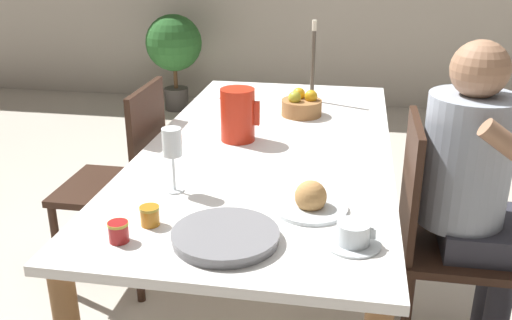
# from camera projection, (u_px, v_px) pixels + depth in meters

# --- Properties ---
(ground_plane) EXTENTS (20.00, 20.00, 0.00)m
(ground_plane) POSITION_uv_depth(u_px,v_px,m) (268.00, 300.00, 2.51)
(ground_plane) COLOR beige
(dining_table) EXTENTS (0.94, 1.95, 0.73)m
(dining_table) POSITION_uv_depth(u_px,v_px,m) (269.00, 165.00, 2.27)
(dining_table) COLOR white
(dining_table) RESTS_ON ground_plane
(chair_person_side) EXTENTS (0.42, 0.42, 0.92)m
(chair_person_side) POSITION_uv_depth(u_px,v_px,m) (441.00, 235.00, 2.05)
(chair_person_side) COLOR #331E14
(chair_person_side) RESTS_ON ground_plane
(chair_opposite) EXTENTS (0.42, 0.42, 0.92)m
(chair_opposite) POSITION_uv_depth(u_px,v_px,m) (124.00, 179.00, 2.51)
(chair_opposite) COLOR #331E14
(chair_opposite) RESTS_ON ground_plane
(person_seated) EXTENTS (0.39, 0.41, 1.19)m
(person_seated) POSITION_uv_depth(u_px,v_px,m) (474.00, 181.00, 1.97)
(person_seated) COLOR #33333D
(person_seated) RESTS_ON ground_plane
(red_pitcher) EXTENTS (0.16, 0.14, 0.21)m
(red_pitcher) POSITION_uv_depth(u_px,v_px,m) (238.00, 115.00, 2.25)
(red_pitcher) COLOR red
(red_pitcher) RESTS_ON dining_table
(wine_glass_water) EXTENTS (0.06, 0.06, 0.21)m
(wine_glass_water) POSITION_uv_depth(u_px,v_px,m) (172.00, 145.00, 1.78)
(wine_glass_water) COLOR white
(wine_glass_water) RESTS_ON dining_table
(teacup_near_person) EXTENTS (0.15, 0.15, 0.06)m
(teacup_near_person) POSITION_uv_depth(u_px,v_px,m) (353.00, 236.00, 1.51)
(teacup_near_person) COLOR silver
(teacup_near_person) RESTS_ON dining_table
(serving_tray) EXTENTS (0.29, 0.29, 0.03)m
(serving_tray) POSITION_uv_depth(u_px,v_px,m) (224.00, 236.00, 1.53)
(serving_tray) COLOR gray
(serving_tray) RESTS_ON dining_table
(bread_plate) EXTENTS (0.23, 0.23, 0.10)m
(bread_plate) POSITION_uv_depth(u_px,v_px,m) (311.00, 201.00, 1.70)
(bread_plate) COLOR silver
(bread_plate) RESTS_ON dining_table
(jam_jar_amber) EXTENTS (0.06, 0.06, 0.06)m
(jam_jar_amber) POSITION_uv_depth(u_px,v_px,m) (118.00, 231.00, 1.53)
(jam_jar_amber) COLOR #A81E1E
(jam_jar_amber) RESTS_ON dining_table
(jam_jar_red) EXTENTS (0.06, 0.06, 0.06)m
(jam_jar_red) POSITION_uv_depth(u_px,v_px,m) (150.00, 215.00, 1.61)
(jam_jar_red) COLOR #C67A1E
(jam_jar_red) RESTS_ON dining_table
(fruit_bowl) EXTENTS (0.18, 0.18, 0.12)m
(fruit_bowl) POSITION_uv_depth(u_px,v_px,m) (302.00, 105.00, 2.59)
(fruit_bowl) COLOR #9E6B3D
(fruit_bowl) RESTS_ON dining_table
(candlestick_tall) EXTENTS (0.06, 0.06, 0.39)m
(candlestick_tall) POSITION_uv_depth(u_px,v_px,m) (313.00, 69.00, 2.77)
(candlestick_tall) COLOR #4C4238
(candlestick_tall) RESTS_ON dining_table
(potted_plant) EXTENTS (0.49, 0.49, 0.85)m
(potted_plant) POSITION_uv_depth(u_px,v_px,m) (174.00, 47.00, 5.02)
(potted_plant) COLOR #4C4742
(potted_plant) RESTS_ON ground_plane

